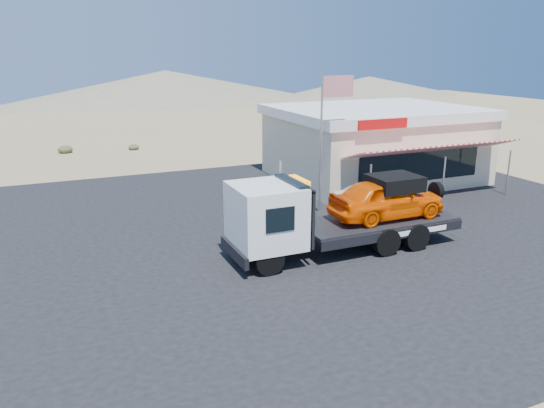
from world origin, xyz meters
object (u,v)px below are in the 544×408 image
(white_sedan, at_px, (384,203))
(tow_truck, at_px, (340,210))
(jerky_store, at_px, (374,143))
(flagpole, at_px, (326,126))

(white_sedan, bearing_deg, tow_truck, 147.90)
(tow_truck, xyz_separation_m, jerky_store, (7.42, 8.94, 0.48))
(jerky_store, relative_size, flagpole, 1.73)
(tow_truck, xyz_separation_m, white_sedan, (3.58, 2.42, -0.78))
(tow_truck, distance_m, flagpole, 5.33)
(tow_truck, relative_size, white_sedan, 1.95)
(tow_truck, bearing_deg, jerky_store, 50.29)
(flagpole, bearing_deg, jerky_store, 38.79)
(tow_truck, relative_size, jerky_store, 0.81)
(jerky_store, distance_m, flagpole, 7.36)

